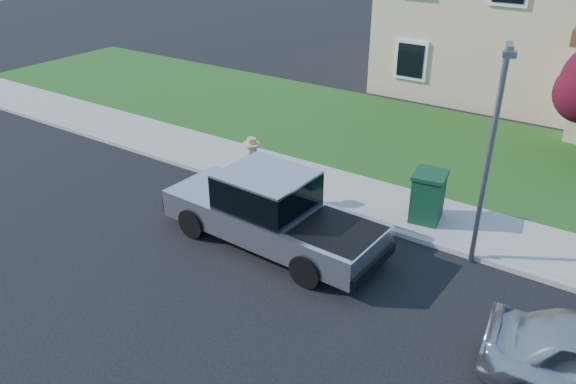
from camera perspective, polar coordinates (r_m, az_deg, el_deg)
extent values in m
plane|color=black|center=(12.00, -2.25, -7.91)|extent=(80.00, 80.00, 0.00)
cube|color=gray|center=(13.65, 8.39, -3.19)|extent=(40.00, 0.20, 0.12)
cube|color=gray|center=(14.52, 10.34, -1.30)|extent=(40.00, 2.00, 0.15)
cube|color=#154B19|center=(18.39, 16.25, 4.20)|extent=(40.00, 7.00, 0.10)
cube|color=tan|center=(25.81, 21.59, 17.16)|extent=(8.00, 9.00, 6.40)
cube|color=black|center=(22.49, 12.38, 12.94)|extent=(1.30, 0.10, 1.50)
cylinder|color=black|center=(13.13, -9.59, -3.08)|extent=(0.73, 0.30, 0.72)
cylinder|color=black|center=(14.17, -4.87, -0.40)|extent=(0.73, 0.30, 0.72)
cylinder|color=black|center=(11.36, 1.93, -7.93)|extent=(0.73, 0.30, 0.72)
cylinder|color=black|center=(12.54, 6.25, -4.40)|extent=(0.73, 0.30, 0.72)
cube|color=#AFB2B6|center=(12.55, -1.63, -2.83)|extent=(5.18, 2.00, 0.65)
cube|color=black|center=(12.30, -2.17, 0.11)|extent=(1.95, 1.74, 0.76)
cube|color=#AFB2B6|center=(12.12, -2.20, 1.77)|extent=(1.95, 1.74, 0.07)
cube|color=black|center=(11.56, 5.05, -4.02)|extent=(1.68, 1.59, 0.05)
cube|color=black|center=(14.16, -9.91, -0.13)|extent=(0.18, 1.71, 0.36)
cube|color=black|center=(11.47, 8.71, -7.38)|extent=(0.18, 1.71, 0.22)
cube|color=black|center=(13.42, -2.00, 2.11)|extent=(0.12, 0.20, 0.16)
imported|color=#E29F7C|center=(14.06, -3.64, 1.64)|extent=(0.72, 0.59, 1.69)
cylinder|color=tan|center=(13.71, -3.74, 4.91)|extent=(0.45, 0.45, 0.04)
cylinder|color=tan|center=(13.69, -3.75, 5.17)|extent=(0.22, 0.22, 0.16)
cube|color=#0F3720|center=(13.67, 14.00, -0.59)|extent=(0.79, 0.88, 1.12)
cube|color=#0F3720|center=(13.40, 14.28, 1.70)|extent=(0.86, 0.96, 0.09)
cylinder|color=slate|center=(11.79, 19.64, 2.77)|extent=(0.11, 0.11, 4.67)
cube|color=slate|center=(10.88, 21.60, 13.53)|extent=(0.26, 0.52, 0.11)
cube|color=slate|center=(10.66, 21.59, 12.87)|extent=(0.27, 0.23, 0.11)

